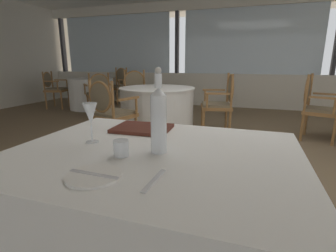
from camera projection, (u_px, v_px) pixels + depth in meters
The scene contains 19 objects.
ground_plane at pixel (233, 166), 2.85m from camera, with size 15.18×15.18×0.00m, color #756047.
window_wall_far at pixel (248, 65), 6.25m from camera, with size 11.68×0.14×2.67m.
foreground_table at pixel (155, 221), 1.25m from camera, with size 1.31×1.03×0.75m.
side_plate at pixel (94, 176), 0.89m from camera, with size 0.20×0.20×0.01m, color white.
butter_knife at pixel (94, 174), 0.89m from camera, with size 0.20×0.02×0.00m, color silver.
dinner_fork at pixel (154, 180), 0.86m from camera, with size 0.18×0.02×0.00m, color silver.
water_bottle at pixel (159, 119), 1.09m from camera, with size 0.07×0.07×0.37m.
wine_glass at pixel (90, 115), 1.24m from camera, with size 0.07×0.07×0.20m.
water_tumbler at pixel (121, 148), 1.08m from camera, with size 0.07×0.07×0.07m, color white.
menu_book at pixel (143, 128), 1.50m from camera, with size 0.33×0.25×0.02m, color #512319.
dining_chair_0_2 at pixel (315, 103), 3.70m from camera, with size 0.57×0.62×0.98m.
background_table_1 at pixel (157, 111), 4.08m from camera, with size 1.20×1.20×0.75m.
dining_chair_1_0 at pixel (222, 99), 3.96m from camera, with size 0.56×0.61×0.97m.
dining_chair_1_1 at pixel (137, 92), 4.94m from camera, with size 0.66×0.66×0.99m.
dining_chair_1_2 at pixel (109, 109), 3.22m from camera, with size 0.62×0.57×0.93m.
background_table_2 at pixel (91, 93), 6.29m from camera, with size 1.10×1.10×0.75m.
dining_chair_2_0 at pixel (99, 91), 5.41m from camera, with size 0.66×0.66×0.92m.
dining_chair_2_1 at pixel (119, 83), 7.04m from camera, with size 0.61×0.57×0.99m.
dining_chair_2_2 at pixel (53, 86), 6.31m from camera, with size 0.56×0.61×0.92m.
Camera 1 is at (0.13, -2.75, 1.14)m, focal length 26.84 mm.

